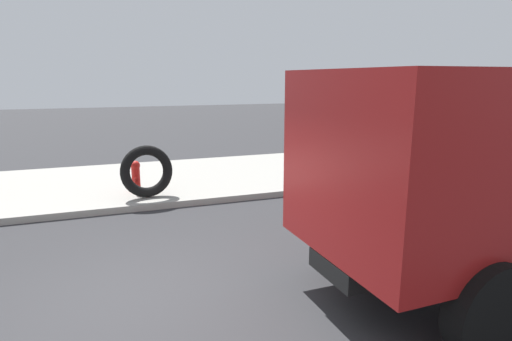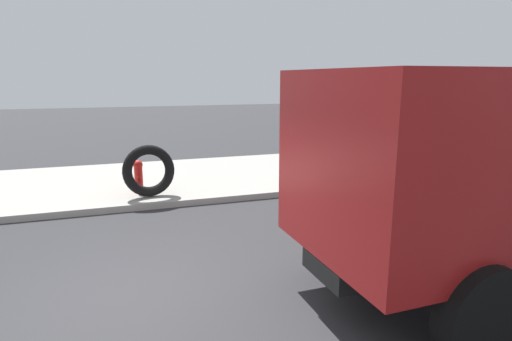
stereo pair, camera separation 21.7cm
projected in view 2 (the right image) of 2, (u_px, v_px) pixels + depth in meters
ground_plane at (127, 301)px, 5.64m from camera, size 80.00×80.00×0.00m
sidewalk_curb at (118, 183)px, 11.64m from camera, size 36.00×5.00×0.15m
fire_hydrant at (139, 175)px, 10.44m from camera, size 0.23×0.52×0.78m
loose_tire at (149, 171)px, 9.97m from camera, size 1.25×0.48×1.23m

